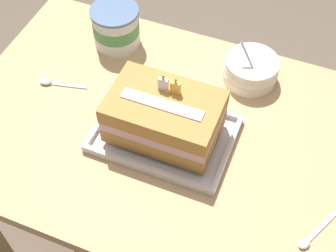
% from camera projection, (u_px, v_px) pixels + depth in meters
% --- Properties ---
extents(ground_plane, '(8.00, 8.00, 0.00)m').
position_uv_depth(ground_plane, '(170.00, 247.00, 1.79)').
color(ground_plane, '#6B5B4C').
extents(dining_table, '(1.12, 0.73, 0.74)m').
position_uv_depth(dining_table, '(171.00, 155.00, 1.29)').
color(dining_table, tan).
rests_on(dining_table, ground_plane).
extents(foil_tray, '(0.34, 0.24, 0.02)m').
position_uv_depth(foil_tray, '(165.00, 135.00, 1.18)').
color(foil_tray, silver).
rests_on(foil_tray, dining_table).
extents(birthday_cake, '(0.26, 0.17, 0.16)m').
position_uv_depth(birthday_cake, '(164.00, 116.00, 1.13)').
color(birthday_cake, '#BB8742').
rests_on(birthday_cake, foil_tray).
extents(bowl_stack, '(0.15, 0.15, 0.13)m').
position_uv_depth(bowl_stack, '(251.00, 70.00, 1.28)').
color(bowl_stack, white).
rests_on(bowl_stack, dining_table).
extents(ice_cream_tub, '(0.14, 0.14, 0.12)m').
position_uv_depth(ice_cream_tub, '(116.00, 27.00, 1.35)').
color(ice_cream_tub, white).
rests_on(ice_cream_tub, dining_table).
extents(serving_spoon_near_tray, '(0.13, 0.05, 0.01)m').
position_uv_depth(serving_spoon_near_tray, '(51.00, 82.00, 1.29)').
color(serving_spoon_near_tray, silver).
rests_on(serving_spoon_near_tray, dining_table).
extents(serving_spoon_by_bowls, '(0.07, 0.13, 0.01)m').
position_uv_depth(serving_spoon_by_bowls, '(310.00, 238.00, 1.02)').
color(serving_spoon_by_bowls, silver).
rests_on(serving_spoon_by_bowls, dining_table).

